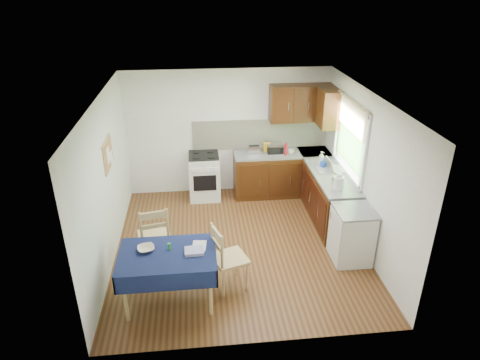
{
  "coord_description": "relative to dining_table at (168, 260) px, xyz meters",
  "views": [
    {
      "loc": [
        -0.62,
        -5.9,
        4.06
      ],
      "look_at": [
        0.04,
        0.18,
        1.12
      ],
      "focal_mm": 32.0,
      "sensor_mm": 36.0,
      "label": 1
    }
  ],
  "objects": [
    {
      "name": "spice_jar",
      "position": [
        0.03,
        0.1,
        0.15
      ],
      "size": [
        0.04,
        0.04,
        0.09
      ],
      "primitive_type": "cylinder",
      "color": "green",
      "rests_on": "dining_table"
    },
    {
      "name": "upper_cabinets",
      "position": [
        2.6,
        3.02,
        1.18
      ],
      "size": [
        1.2,
        0.85,
        0.7
      ],
      "color": "#341509",
      "rests_on": "wall_back"
    },
    {
      "name": "worktop_back",
      "position": [
        2.12,
        3.02,
        0.21
      ],
      "size": [
        1.9,
        0.6,
        0.04
      ],
      "primitive_type": "cube",
      "color": "slate",
      "rests_on": "base_cabinets"
    },
    {
      "name": "worktop_corner",
      "position": [
        2.77,
        3.02,
        0.21
      ],
      "size": [
        0.6,
        0.6,
        0.04
      ],
      "primitive_type": "cube",
      "color": "slate",
      "rests_on": "base_cabinets"
    },
    {
      "name": "dish_rack",
      "position": [
        2.8,
        2.09,
        0.26
      ],
      "size": [
        0.46,
        0.35,
        0.22
      ],
      "rotation": [
        0.0,
        0.0,
        -0.34
      ],
      "color": "#97979C",
      "rests_on": "worktop_right"
    },
    {
      "name": "stove",
      "position": [
        0.57,
        3.01,
        -0.21
      ],
      "size": [
        0.6,
        0.61,
        0.92
      ],
      "color": "white",
      "rests_on": "ground"
    },
    {
      "name": "chair_far",
      "position": [
        -0.24,
        0.82,
        -0.11
      ],
      "size": [
        0.55,
        0.55,
        1.05
      ],
      "rotation": [
        0.0,
        0.0,
        3.35
      ],
      "color": "tan",
      "rests_on": "ground"
    },
    {
      "name": "soap_bottle_a",
      "position": [
        2.69,
        2.27,
        0.37
      ],
      "size": [
        0.15,
        0.15,
        0.29
      ],
      "primitive_type": "imported",
      "rotation": [
        0.0,
        0.0,
        0.59
      ],
      "color": "white",
      "rests_on": "worktop_right"
    },
    {
      "name": "yellow_packet",
      "position": [
        1.83,
        3.1,
        0.32
      ],
      "size": [
        0.14,
        0.1,
        0.18
      ],
      "primitive_type": "cube",
      "rotation": [
        0.0,
        0.0,
        0.06
      ],
      "color": "yellow",
      "rests_on": "worktop_back"
    },
    {
      "name": "chair_near",
      "position": [
        0.79,
        0.2,
        -0.14
      ],
      "size": [
        0.56,
        0.56,
        1.01
      ],
      "rotation": [
        0.0,
        0.0,
        1.9
      ],
      "color": "tan",
      "rests_on": "ground"
    },
    {
      "name": "worktop_right",
      "position": [
        2.77,
        1.87,
        0.21
      ],
      "size": [
        0.6,
        1.7,
        0.04
      ],
      "primitive_type": "cube",
      "color": "slate",
      "rests_on": "base_cabinets"
    },
    {
      "name": "wall_left",
      "position": [
        -0.93,
        1.22,
        0.58
      ],
      "size": [
        0.02,
        4.2,
        2.5
      ],
      "primitive_type": "cube",
      "color": "silver",
      "rests_on": "ground"
    },
    {
      "name": "floor",
      "position": [
        1.07,
        1.22,
        -0.67
      ],
      "size": [
        4.2,
        4.2,
        0.0
      ],
      "primitive_type": "plane",
      "color": "#4A2B13",
      "rests_on": "ground"
    },
    {
      "name": "tea_towel",
      "position": [
        0.36,
        -0.01,
        0.13
      ],
      "size": [
        0.26,
        0.2,
        0.04
      ],
      "primitive_type": "cube",
      "rotation": [
        0.0,
        0.0,
        0.03
      ],
      "color": "navy",
      "rests_on": "dining_table"
    },
    {
      "name": "base_cabinets",
      "position": [
        2.43,
        2.47,
        -0.24
      ],
      "size": [
        1.9,
        2.3,
        0.86
      ],
      "color": "#341509",
      "rests_on": "ground"
    },
    {
      "name": "window",
      "position": [
        3.04,
        1.92,
        0.98
      ],
      "size": [
        0.04,
        1.48,
        1.26
      ],
      "color": "#2D5A25",
      "rests_on": "wall_right"
    },
    {
      "name": "wall_back",
      "position": [
        1.07,
        3.32,
        0.58
      ],
      "size": [
        4.0,
        0.02,
        2.5
      ],
      "primitive_type": "cube",
      "color": "silver",
      "rests_on": "ground"
    },
    {
      "name": "splashback",
      "position": [
        1.72,
        3.3,
        0.53
      ],
      "size": [
        2.7,
        0.02,
        0.6
      ],
      "primitive_type": "cube",
      "color": "white",
      "rests_on": "wall_back"
    },
    {
      "name": "plate_bowl",
      "position": [
        -0.28,
        0.1,
        0.13
      ],
      "size": [
        0.27,
        0.27,
        0.05
      ],
      "primitive_type": "imported",
      "rotation": [
        0.0,
        0.0,
        0.26
      ],
      "color": "beige",
      "rests_on": "dining_table"
    },
    {
      "name": "corkboard",
      "position": [
        -0.9,
        1.52,
        0.93
      ],
      "size": [
        0.04,
        0.62,
        0.47
      ],
      "color": "tan",
      "rests_on": "wall_left"
    },
    {
      "name": "sauce_bottle",
      "position": [
        2.16,
        2.87,
        0.35
      ],
      "size": [
        0.05,
        0.05,
        0.24
      ],
      "primitive_type": "cylinder",
      "color": "red",
      "rests_on": "worktop_back"
    },
    {
      "name": "soap_bottle_b",
      "position": [
        2.71,
        2.2,
        0.32
      ],
      "size": [
        0.11,
        0.11,
        0.18
      ],
      "primitive_type": "imported",
      "rotation": [
        0.0,
        0.0,
        1.97
      ],
      "color": "blue",
      "rests_on": "worktop_right"
    },
    {
      "name": "fridge",
      "position": [
        2.77,
        0.67,
        -0.23
      ],
      "size": [
        0.58,
        0.6,
        0.89
      ],
      "color": "white",
      "rests_on": "ground"
    },
    {
      "name": "wall_front",
      "position": [
        1.07,
        -0.88,
        0.58
      ],
      "size": [
        4.0,
        0.02,
        2.5
      ],
      "primitive_type": "cube",
      "color": "silver",
      "rests_on": "ground"
    },
    {
      "name": "book",
      "position": [
        0.33,
        0.13,
        0.11
      ],
      "size": [
        0.21,
        0.27,
        0.02
      ],
      "primitive_type": "imported",
      "rotation": [
        0.0,
        0.0,
        -0.11
      ],
      "color": "white",
      "rests_on": "dining_table"
    },
    {
      "name": "wall_right",
      "position": [
        3.07,
        1.22,
        0.58
      ],
      "size": [
        0.02,
        4.2,
        2.5
      ],
      "primitive_type": "cube",
      "color": "silver",
      "rests_on": "ground"
    },
    {
      "name": "cup",
      "position": [
        2.27,
        2.92,
        0.28
      ],
      "size": [
        0.16,
        0.16,
        0.1
      ],
      "primitive_type": "imported",
      "rotation": [
        0.0,
        0.0,
        0.39
      ],
      "color": "silver",
      "rests_on": "worktop_back"
    },
    {
      "name": "ceiling",
      "position": [
        1.07,
        1.22,
        1.83
      ],
      "size": [
        4.0,
        4.2,
        0.02
      ],
      "primitive_type": "cube",
      "color": "silver",
      "rests_on": "wall_back"
    },
    {
      "name": "kettle",
      "position": [
        2.72,
        1.34,
        0.36
      ],
      "size": [
        0.17,
        0.17,
        0.29
      ],
      "color": "white",
      "rests_on": "worktop_right"
    },
    {
      "name": "soap_bottle_c",
      "position": [
        2.75,
        1.6,
        0.31
      ],
      "size": [
        0.13,
        0.13,
        0.16
      ],
      "primitive_type": "imported",
      "rotation": [
        0.0,
        0.0,
        3.19
      ],
      "color": "#227F36",
      "rests_on": "worktop_right"
    },
    {
      "name": "sandwich_press",
      "position": [
        1.97,
        3.04,
        0.32
      ],
      "size": [
        0.3,
        0.26,
        0.17
      ],
      "rotation": [
        0.0,
        0.0,
        -0.24
      ],
      "color": "black",
      "rests_on": "worktop_back"
    },
    {
      "name": "dining_table",
      "position": [
        0.0,
        0.0,
        0.0
      ],
      "size": [
        1.28,
        0.87,
        0.77
      ],
      "rotation": [
        0.0,
        0.0,
        -0.38
      ],
      "color": "#0E193B",
      "rests_on": "ground"
    },
    {
      "name": "toaster",
      "position": [
        1.56,
        3.01,
        0.31
      ],
      "size": [
        0.23,
        0.14,
        0.18
      ],
      "rotation": [
        0.0,
        0.0,
        -0.24
      ],
      "color": "silver",
      "rests_on": "worktop_back"
    }
  ]
}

